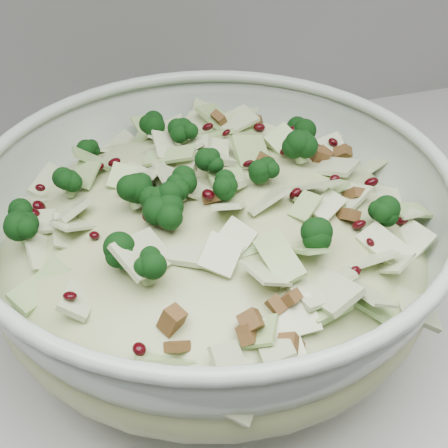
% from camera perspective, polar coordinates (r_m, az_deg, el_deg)
% --- Properties ---
extents(mixing_bowl, '(0.53, 0.53, 0.17)m').
position_cam_1_polar(mixing_bowl, '(0.56, -0.98, -2.25)').
color(mixing_bowl, '#A7B8A9').
rests_on(mixing_bowl, counter).
extents(salad, '(0.42, 0.42, 0.17)m').
position_cam_1_polar(salad, '(0.55, -1.01, -0.11)').
color(salad, '#B3B97E').
rests_on(salad, mixing_bowl).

